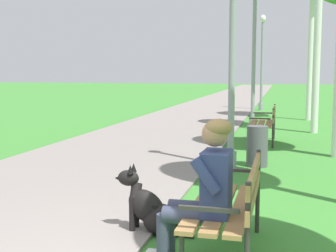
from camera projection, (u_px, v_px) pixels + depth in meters
paved_path at (229, 99)px, 26.67m from camera, size 3.69×60.00×0.04m
park_bench_near at (232, 200)px, 3.97m from camera, size 0.55×1.50×0.85m
park_bench_mid at (266, 121)px, 10.40m from camera, size 0.55×1.50×0.85m
person_seated_on_near_bench at (203, 188)px, 3.72m from camera, size 0.74×0.49×1.25m
dog_black at (151, 209)px, 4.56m from camera, size 0.83×0.30×0.71m
lamp_post_near at (232, 47)px, 7.45m from camera, size 0.24×0.24×3.89m
lamp_post_mid at (254, 57)px, 12.91m from camera, size 0.24×0.24×3.92m
lamp_post_far at (262, 61)px, 19.19m from camera, size 0.24×0.24×3.97m
litter_bin at (257, 146)px, 7.85m from camera, size 0.36×0.36×0.70m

